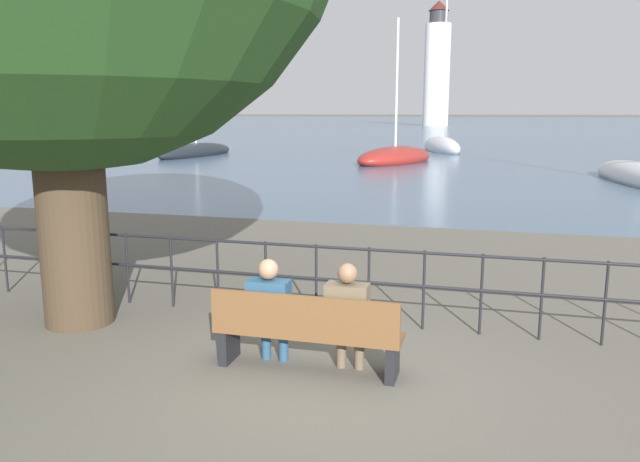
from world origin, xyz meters
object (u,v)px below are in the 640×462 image
(sailboat_4, at_px, (395,158))
(harbor_lighthouse, at_px, (437,69))
(sailboat_2, at_px, (196,151))
(sailboat_3, at_px, (442,146))
(park_bench, at_px, (306,333))
(sailboat_0, at_px, (640,175))
(seated_person_right, at_px, (348,313))
(seated_person_left, at_px, (270,307))

(sailboat_4, relative_size, harbor_lighthouse, 0.35)
(sailboat_2, bearing_deg, sailboat_3, 35.20)
(park_bench, relative_size, sailboat_4, 0.26)
(sailboat_2, bearing_deg, harbor_lighthouse, 90.63)
(sailboat_3, bearing_deg, sailboat_0, -84.73)
(sailboat_2, relative_size, harbor_lighthouse, 0.52)
(park_bench, xyz_separation_m, seated_person_right, (0.44, 0.08, 0.24))
(sailboat_2, bearing_deg, park_bench, -56.15)
(sailboat_2, relative_size, sailboat_3, 0.91)
(seated_person_right, relative_size, sailboat_4, 0.15)
(sailboat_3, xyz_separation_m, harbor_lighthouse, (-7.26, 77.76, 10.23))
(sailboat_0, relative_size, sailboat_2, 1.05)
(seated_person_left, distance_m, sailboat_3, 38.33)
(seated_person_left, height_order, sailboat_3, sailboat_3)
(seated_person_right, height_order, sailboat_0, sailboat_0)
(park_bench, height_order, seated_person_right, seated_person_right)
(seated_person_left, distance_m, seated_person_right, 0.88)
(seated_person_right, relative_size, sailboat_3, 0.09)
(park_bench, distance_m, sailboat_0, 22.08)
(sailboat_3, height_order, sailboat_4, sailboat_3)
(sailboat_3, height_order, harbor_lighthouse, harbor_lighthouse)
(seated_person_left, height_order, seated_person_right, seated_person_right)
(seated_person_left, bearing_deg, harbor_lighthouse, 94.11)
(park_bench, xyz_separation_m, harbor_lighthouse, (-8.78, 116.16, 10.18))
(sailboat_0, distance_m, sailboat_2, 25.46)
(seated_person_right, distance_m, sailboat_0, 21.86)
(park_bench, distance_m, seated_person_right, 0.51)
(park_bench, bearing_deg, sailboat_0, 70.08)
(sailboat_0, bearing_deg, seated_person_right, -118.40)
(seated_person_left, distance_m, sailboat_4, 28.16)
(sailboat_2, height_order, sailboat_4, sailboat_2)
(seated_person_left, relative_size, sailboat_4, 0.15)
(sailboat_2, bearing_deg, seated_person_right, -55.44)
(seated_person_left, relative_size, seated_person_right, 0.99)
(seated_person_right, xyz_separation_m, harbor_lighthouse, (-9.23, 116.08, 9.94))
(sailboat_0, height_order, harbor_lighthouse, harbor_lighthouse)
(seated_person_left, height_order, sailboat_2, sailboat_2)
(sailboat_2, bearing_deg, sailboat_0, -15.87)
(park_bench, bearing_deg, seated_person_right, 10.08)
(seated_person_left, distance_m, harbor_lighthouse, 116.80)
(sailboat_2, bearing_deg, sailboat_4, -3.04)
(seated_person_left, xyz_separation_m, harbor_lighthouse, (-8.34, 116.08, 9.94))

